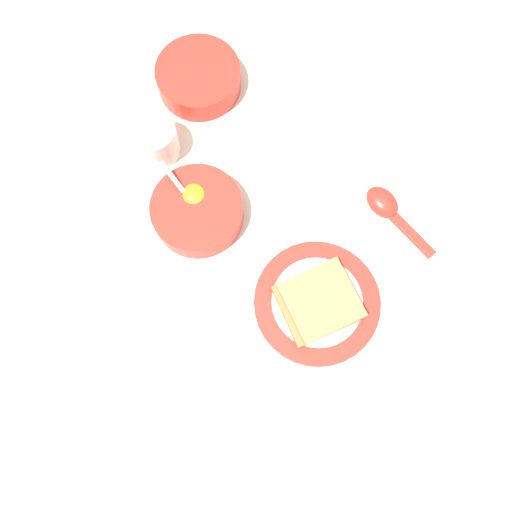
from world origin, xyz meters
name	(u,v)px	position (x,y,z in m)	size (l,w,h in m)	color
ground_plane	(308,199)	(0.00, 0.00, 0.00)	(3.00, 3.00, 0.00)	silver
egg_bowl	(197,211)	(0.17, 0.06, 0.02)	(0.14, 0.14, 0.07)	red
toast_plate	(317,303)	(-0.04, 0.17, 0.01)	(0.19, 0.19, 0.02)	red
toast_sandwich	(318,302)	(-0.04, 0.17, 0.03)	(0.14, 0.14, 0.03)	#9E7042
soup_spoon	(388,208)	(-0.13, -0.01, 0.01)	(0.13, 0.11, 0.03)	red
congee_bowl	(199,77)	(0.22, -0.17, 0.02)	(0.14, 0.14, 0.04)	red
drinking_cup	(155,139)	(0.26, -0.04, 0.03)	(0.07, 0.07, 0.07)	silver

